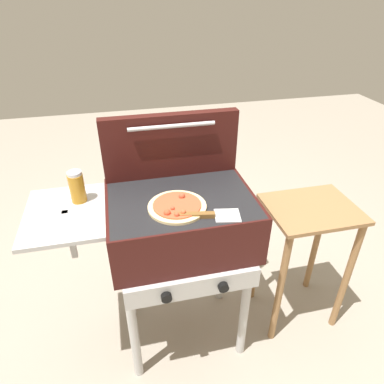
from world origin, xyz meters
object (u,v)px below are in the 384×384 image
at_px(prep_table, 305,241).
at_px(pizza_pepperoni, 177,206).
at_px(spatula, 208,215).
at_px(grill, 178,225).
at_px(sauce_jar, 77,187).

bearing_deg(prep_table, pizza_pepperoni, -173.62).
bearing_deg(spatula, grill, 119.42).
bearing_deg(sauce_jar, prep_table, -3.77).
bearing_deg(grill, spatula, -60.58).
height_order(pizza_pepperoni, prep_table, pizza_pepperoni).
bearing_deg(sauce_jar, pizza_pepperoni, -20.74).
distance_m(grill, prep_table, 0.71).
xyz_separation_m(pizza_pepperoni, prep_table, (0.69, 0.08, -0.37)).
bearing_deg(spatula, pizza_pepperoni, 140.60).
distance_m(grill, spatula, 0.24).
bearing_deg(prep_table, grill, -179.63).
bearing_deg(pizza_pepperoni, spatula, -39.40).
distance_m(grill, sauce_jar, 0.47).
xyz_separation_m(grill, spatula, (0.09, -0.16, 0.15)).
distance_m(sauce_jar, prep_table, 1.17).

